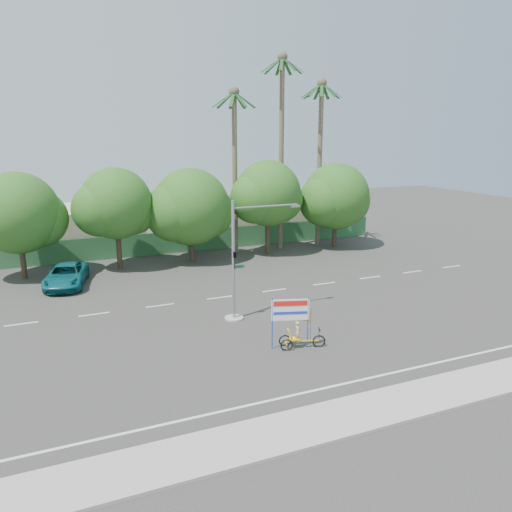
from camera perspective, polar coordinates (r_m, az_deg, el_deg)
name	(u,v)px	position (r m, az deg, el deg)	size (l,w,h in m)	color
ground	(304,337)	(27.16, 5.52, -9.21)	(120.00, 120.00, 0.00)	#33302D
sidewalk_near	(394,404)	(21.56, 15.45, -16.03)	(50.00, 2.40, 0.12)	gray
fence	(192,241)	(46.03, -7.31, 1.73)	(38.00, 0.08, 2.00)	#336B3D
building_left	(72,230)	(48.67, -20.25, 2.85)	(12.00, 8.00, 4.00)	beige
building_right	(253,219)	(52.66, -0.29, 4.28)	(14.00, 8.00, 3.60)	beige
tree_far_left	(17,216)	(40.33, -25.65, 4.18)	(7.14, 6.00, 7.96)	#473828
tree_left	(116,206)	(40.56, -15.76, 5.50)	(6.66, 5.60, 8.07)	#473828
tree_center	(190,209)	(41.82, -7.53, 5.33)	(7.62, 6.40, 7.85)	#473828
tree_right	(267,196)	(44.09, 1.30, 6.90)	(6.90, 5.80, 8.36)	#473828
tree_far_right	(335,198)	(47.46, 9.06, 6.51)	(7.38, 6.20, 7.94)	#473828
palm_tall	(281,134)	(45.98, 2.93, 13.70)	(3.73, 3.79, 17.45)	#70604C
palm_mid	(320,146)	(47.88, 7.33, 12.34)	(3.73, 3.79, 15.45)	#70604C
palm_short	(235,154)	(44.23, -2.45, 11.62)	(3.73, 3.79, 14.45)	#70604C
traffic_signal	(239,271)	(28.73, -2.01, -1.67)	(4.72, 1.10, 7.00)	gray
trike_billboard	(295,327)	(25.43, 4.50, -8.15)	(2.69, 1.13, 2.75)	black
pickup_truck	(66,275)	(37.95, -20.87, -2.08)	(2.56, 5.55, 1.54)	#0E5E66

